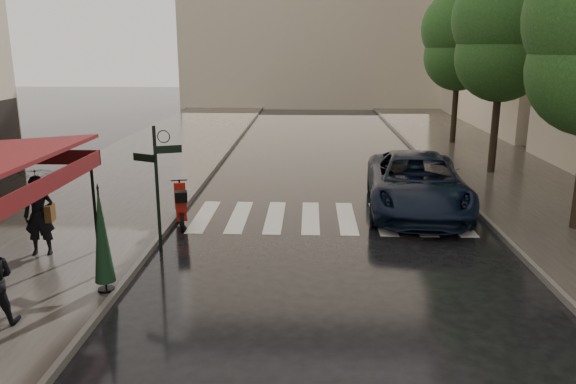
# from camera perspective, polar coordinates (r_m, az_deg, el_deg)

# --- Properties ---
(ground) EXTENTS (120.00, 120.00, 0.00)m
(ground) POSITION_cam_1_polar(r_m,az_deg,el_deg) (11.16, -10.65, -11.57)
(ground) COLOR black
(ground) RESTS_ON ground
(sidewalk_near) EXTENTS (6.00, 60.00, 0.12)m
(sidewalk_near) POSITION_cam_1_polar(r_m,az_deg,el_deg) (23.32, -15.03, 2.17)
(sidewalk_near) COLOR #38332D
(sidewalk_near) RESTS_ON ground
(sidewalk_far) EXTENTS (5.50, 60.00, 0.12)m
(sidewalk_far) POSITION_cam_1_polar(r_m,az_deg,el_deg) (23.62, 21.61, 1.79)
(sidewalk_far) COLOR #38332D
(sidewalk_far) RESTS_ON ground
(curb_near) EXTENTS (0.12, 60.00, 0.16)m
(curb_near) POSITION_cam_1_polar(r_m,az_deg,el_deg) (22.60, -7.62, 2.20)
(curb_near) COLOR #595651
(curb_near) RESTS_ON ground
(curb_far) EXTENTS (0.12, 60.00, 0.16)m
(curb_far) POSITION_cam_1_polar(r_m,az_deg,el_deg) (22.84, 14.97, 1.96)
(curb_far) COLOR #595651
(curb_far) RESTS_ON ground
(crosswalk) EXTENTS (7.85, 3.20, 0.01)m
(crosswalk) POSITION_cam_1_polar(r_m,az_deg,el_deg) (16.49, 4.14, -2.61)
(crosswalk) COLOR silver
(crosswalk) RESTS_ON ground
(signpost) EXTENTS (1.17, 0.29, 3.10)m
(signpost) POSITION_cam_1_polar(r_m,az_deg,el_deg) (13.59, -13.16, 1.27)
(signpost) COLOR black
(signpost) RESTS_ON ground
(tree_mid) EXTENTS (3.80, 3.80, 8.34)m
(tree_mid) POSITION_cam_1_polar(r_m,az_deg,el_deg) (22.89, 21.11, 15.46)
(tree_mid) COLOR black
(tree_mid) RESTS_ON sidewalk_far
(tree_far) EXTENTS (3.80, 3.80, 8.16)m
(tree_far) POSITION_cam_1_polar(r_m,az_deg,el_deg) (29.67, 17.10, 15.10)
(tree_far) COLOR black
(tree_far) RESTS_ON sidewalk_far
(pedestrian_with_umbrella) EXTENTS (1.25, 1.27, 2.57)m
(pedestrian_with_umbrella) POSITION_cam_1_polar(r_m,az_deg,el_deg) (14.08, -24.26, 0.78)
(pedestrian_with_umbrella) COLOR black
(pedestrian_with_umbrella) RESTS_ON sidewalk_near
(scooter) EXTENTS (0.73, 1.72, 1.16)m
(scooter) POSITION_cam_1_polar(r_m,az_deg,el_deg) (15.95, -10.82, -1.45)
(scooter) COLOR black
(scooter) RESTS_ON ground
(parked_car) EXTENTS (3.33, 6.38, 1.71)m
(parked_car) POSITION_cam_1_polar(r_m,az_deg,el_deg) (17.43, 12.91, 0.89)
(parked_car) COLOR black
(parked_car) RESTS_ON ground
(parasol_back) EXTENTS (0.40, 0.40, 2.16)m
(parasol_back) POSITION_cam_1_polar(r_m,az_deg,el_deg) (11.59, -18.40, -4.22)
(parasol_back) COLOR black
(parasol_back) RESTS_ON sidewalk_near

